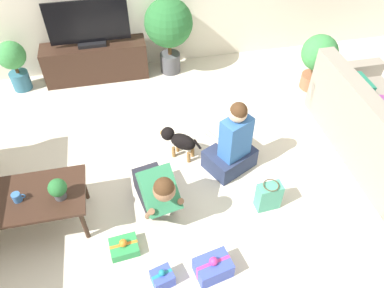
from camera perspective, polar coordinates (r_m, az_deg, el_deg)
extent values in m
plane|color=beige|center=(4.14, -2.19, -7.14)|extent=(16.00, 16.00, 0.00)
cube|color=gray|center=(4.90, 26.84, 0.83)|extent=(0.91, 2.06, 0.45)
cube|color=gray|center=(4.44, 24.91, 4.21)|extent=(0.20, 2.06, 0.42)
cube|color=gray|center=(5.42, 22.08, 8.39)|extent=(0.91, 0.16, 0.63)
cube|color=#9E4293|center=(4.59, 26.78, 3.94)|extent=(0.18, 0.34, 0.32)
cube|color=#288E6B|center=(4.87, 24.02, 7.52)|extent=(0.18, 0.34, 0.32)
cube|color=#382319|center=(3.84, -23.43, -7.45)|extent=(1.01, 0.61, 0.03)
cylinder|color=#382319|center=(3.77, -16.12, -11.68)|extent=(0.04, 0.04, 0.43)
cylinder|color=#382319|center=(4.07, -16.16, -6.00)|extent=(0.04, 0.04, 0.43)
cube|color=#382319|center=(5.74, -14.42, 12.08)|extent=(1.47, 0.38, 0.55)
cube|color=black|center=(5.60, -14.97, 14.63)|extent=(0.38, 0.20, 0.05)
cube|color=black|center=(5.45, -15.62, 17.52)|extent=(1.10, 0.03, 0.59)
cylinder|color=#A36042|center=(5.73, 17.82, 9.13)|extent=(0.33, 0.33, 0.21)
cylinder|color=brown|center=(5.64, 18.22, 10.59)|extent=(0.06, 0.06, 0.15)
sphere|color=#3D8E47|center=(5.49, 18.89, 13.01)|extent=(0.49, 0.49, 0.49)
cylinder|color=#336B84|center=(5.95, -24.62, 8.80)|extent=(0.26, 0.26, 0.27)
cylinder|color=brown|center=(5.85, -25.18, 10.29)|extent=(0.05, 0.05, 0.11)
sphere|color=#3D8E47|center=(5.74, -25.85, 12.08)|extent=(0.38, 0.38, 0.38)
cylinder|color=#4C4C51|center=(5.80, -3.31, 12.30)|extent=(0.30, 0.30, 0.29)
cylinder|color=brown|center=(5.67, -3.42, 14.42)|extent=(0.05, 0.05, 0.20)
sphere|color=#286B33|center=(5.48, -3.60, 17.96)|extent=(0.68, 0.68, 0.68)
cube|color=#23232D|center=(4.00, -6.12, -6.75)|extent=(0.37, 0.49, 0.28)
cube|color=#338456|center=(3.61, -5.04, -7.07)|extent=(0.41, 0.53, 0.44)
sphere|color=#8E6647|center=(3.35, -4.26, -7.03)|extent=(0.21, 0.21, 0.21)
sphere|color=#472D19|center=(3.32, -4.29, -6.64)|extent=(0.19, 0.19, 0.19)
cylinder|color=#8E6647|center=(3.67, -6.48, -10.55)|extent=(0.11, 0.26, 0.38)
cylinder|color=#8E6647|center=(3.72, -2.24, -9.15)|extent=(0.11, 0.26, 0.38)
cube|color=#283351|center=(4.31, 5.71, -2.15)|extent=(0.64, 0.59, 0.24)
cube|color=#3366AD|center=(4.02, 6.66, 0.95)|extent=(0.38, 0.32, 0.50)
sphere|color=beige|center=(3.80, 6.98, 4.72)|extent=(0.20, 0.20, 0.20)
sphere|color=#472D19|center=(3.77, 7.13, 5.04)|extent=(0.18, 0.18, 0.18)
cylinder|color=beige|center=(4.24, 5.94, 2.47)|extent=(0.17, 0.26, 0.06)
cylinder|color=beige|center=(4.11, 3.34, 0.97)|extent=(0.17, 0.26, 0.06)
ellipsoid|color=black|center=(4.31, -1.40, 0.35)|extent=(0.35, 0.32, 0.19)
sphere|color=black|center=(4.34, -3.70, 1.59)|extent=(0.16, 0.16, 0.16)
sphere|color=olive|center=(4.38, -4.43, 1.70)|extent=(0.07, 0.07, 0.07)
cylinder|color=black|center=(4.22, 0.82, -0.05)|extent=(0.10, 0.09, 0.12)
cylinder|color=olive|center=(4.49, -2.19, -0.36)|extent=(0.04, 0.04, 0.15)
cylinder|color=olive|center=(4.43, -2.81, -1.21)|extent=(0.04, 0.04, 0.15)
cylinder|color=olive|center=(4.43, 0.09, -1.17)|extent=(0.04, 0.04, 0.15)
cylinder|color=olive|center=(4.36, -0.50, -2.04)|extent=(0.04, 0.04, 0.15)
cube|color=#2D934C|center=(3.75, -10.29, -15.20)|extent=(0.28, 0.24, 0.10)
cube|color=orange|center=(3.75, -10.29, -15.20)|extent=(0.27, 0.05, 0.10)
sphere|color=orange|center=(3.69, -10.44, -14.63)|extent=(0.08, 0.08, 0.08)
cube|color=#3D51BC|center=(3.55, 3.23, -18.29)|extent=(0.36, 0.29, 0.18)
cube|color=#CC3389|center=(3.55, 3.23, -18.29)|extent=(0.32, 0.09, 0.18)
sphere|color=#CC3389|center=(3.45, 3.32, -17.42)|extent=(0.08, 0.08, 0.08)
cube|color=#3D51BC|center=(3.53, -4.52, -19.68)|extent=(0.22, 0.21, 0.15)
cube|color=teal|center=(3.53, -4.52, -19.68)|extent=(0.19, 0.08, 0.15)
sphere|color=teal|center=(3.44, -4.61, -18.96)|extent=(0.06, 0.06, 0.06)
cube|color=#4CA384|center=(3.96, 11.58, -7.82)|extent=(0.26, 0.15, 0.33)
torus|color=#4C3823|center=(3.82, 11.97, -6.15)|extent=(0.17, 0.17, 0.01)
cylinder|color=#386BAD|center=(3.80, -25.15, -7.37)|extent=(0.08, 0.08, 0.09)
torus|color=#386BAD|center=(3.79, -24.42, -7.24)|extent=(0.06, 0.01, 0.06)
cylinder|color=#4C4C51|center=(3.69, -19.45, -7.29)|extent=(0.11, 0.11, 0.07)
sphere|color=#286B33|center=(3.61, -19.83, -6.28)|extent=(0.17, 0.17, 0.17)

